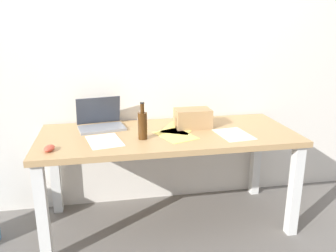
# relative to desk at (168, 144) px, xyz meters

# --- Properties ---
(ground_plane) EXTENTS (8.00, 8.00, 0.00)m
(ground_plane) POSITION_rel_desk_xyz_m (0.00, 0.00, -0.64)
(ground_plane) COLOR slate
(back_wall) EXTENTS (5.20, 0.08, 2.60)m
(back_wall) POSITION_rel_desk_xyz_m (0.00, 0.44, 0.66)
(back_wall) COLOR silver
(back_wall) RESTS_ON ground
(desk) EXTENTS (1.83, 0.76, 0.73)m
(desk) POSITION_rel_desk_xyz_m (0.00, 0.00, 0.00)
(desk) COLOR tan
(desk) RESTS_ON ground
(laptop_left) EXTENTS (0.37, 0.28, 0.23)m
(laptop_left) POSITION_rel_desk_xyz_m (-0.48, 0.21, 0.14)
(laptop_left) COLOR gray
(laptop_left) RESTS_ON desk
(beer_bottle) EXTENTS (0.06, 0.06, 0.26)m
(beer_bottle) POSITION_rel_desk_xyz_m (-0.20, -0.10, 0.19)
(beer_bottle) COLOR #47280F
(beer_bottle) RESTS_ON desk
(computer_mouse) EXTENTS (0.08, 0.11, 0.03)m
(computer_mouse) POSITION_rel_desk_xyz_m (-0.79, -0.23, 0.11)
(computer_mouse) COLOR #D84C38
(computer_mouse) RESTS_ON desk
(cardboard_box) EXTENTS (0.27, 0.17, 0.14)m
(cardboard_box) POSITION_rel_desk_xyz_m (0.21, 0.10, 0.16)
(cardboard_box) COLOR tan
(cardboard_box) RESTS_ON desk
(paper_sheet_front_left) EXTENTS (0.27, 0.33, 0.00)m
(paper_sheet_front_left) POSITION_rel_desk_xyz_m (-0.45, -0.11, 0.09)
(paper_sheet_front_left) COLOR white
(paper_sheet_front_left) RESTS_ON desk
(paper_sheet_center) EXTENTS (0.30, 0.35, 0.00)m
(paper_sheet_center) POSITION_rel_desk_xyz_m (0.04, -0.08, 0.09)
(paper_sheet_center) COLOR #F4E06B
(paper_sheet_center) RESTS_ON desk
(paper_sheet_front_right) EXTENTS (0.24, 0.32, 0.00)m
(paper_sheet_front_right) POSITION_rel_desk_xyz_m (0.45, -0.13, 0.09)
(paper_sheet_front_right) COLOR white
(paper_sheet_front_right) RESTS_ON desk
(paper_sheet_near_back) EXTENTS (0.33, 0.36, 0.00)m
(paper_sheet_near_back) POSITION_rel_desk_xyz_m (0.10, 0.09, 0.09)
(paper_sheet_near_back) COLOR #F4E06B
(paper_sheet_near_back) RESTS_ON desk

